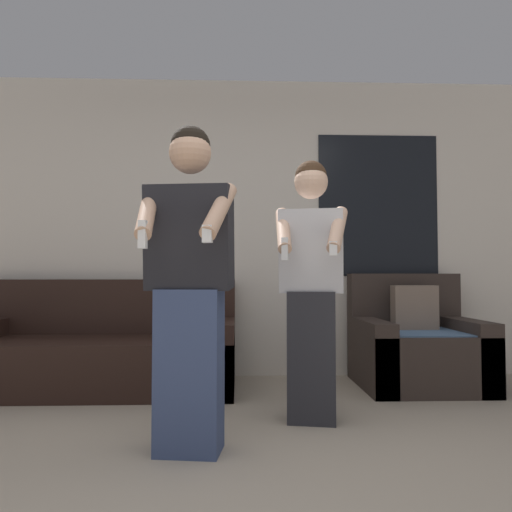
# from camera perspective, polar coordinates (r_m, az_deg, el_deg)

# --- Properties ---
(wall_back) EXTENTS (6.74, 0.07, 2.70)m
(wall_back) POSITION_cam_1_polar(r_m,az_deg,el_deg) (4.58, -1.91, 3.39)
(wall_back) COLOR silver
(wall_back) RESTS_ON ground_plane
(couch) EXTENTS (2.17, 0.94, 0.87)m
(couch) POSITION_cam_1_polar(r_m,az_deg,el_deg) (4.25, -17.53, -10.41)
(couch) COLOR black
(couch) RESTS_ON ground_plane
(armchair) EXTENTS (0.95, 0.91, 0.92)m
(armchair) POSITION_cam_1_polar(r_m,az_deg,el_deg) (4.36, 17.74, -9.94)
(armchair) COLOR #332823
(armchair) RESTS_ON ground_plane
(person_left) EXTENTS (0.49, 0.51, 1.67)m
(person_left) POSITION_cam_1_polar(r_m,az_deg,el_deg) (2.58, -7.70, -3.33)
(person_left) COLOR #384770
(person_left) RESTS_ON ground_plane
(person_right) EXTENTS (0.46, 0.53, 1.62)m
(person_right) POSITION_cam_1_polar(r_m,az_deg,el_deg) (3.12, 6.29, -3.59)
(person_right) COLOR #28282D
(person_right) RESTS_ON ground_plane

